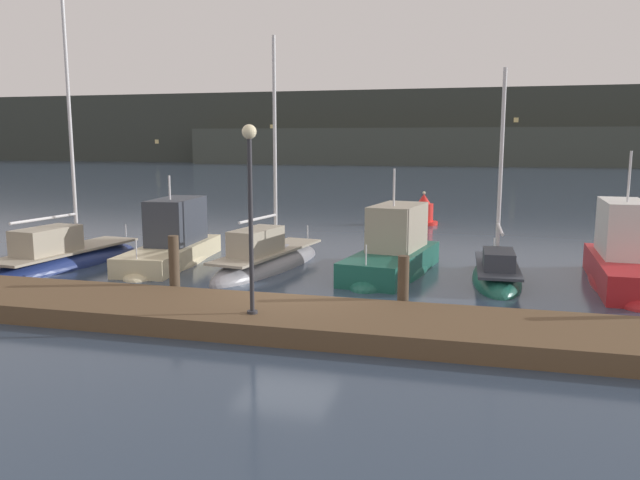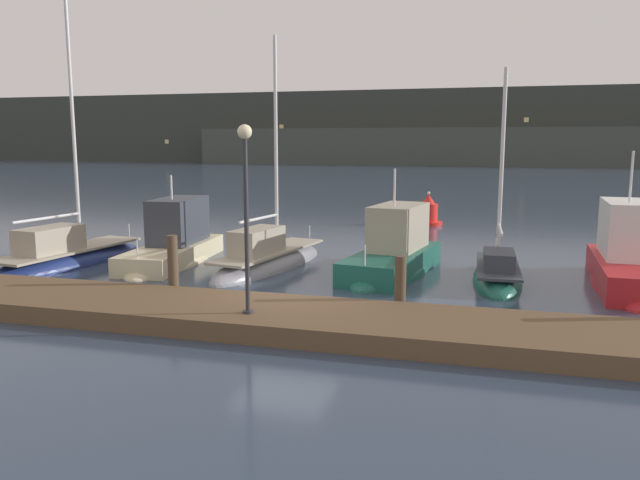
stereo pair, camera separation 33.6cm
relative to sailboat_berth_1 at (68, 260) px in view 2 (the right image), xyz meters
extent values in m
plane|color=#2D3D51|center=(9.02, -3.10, -0.17)|extent=(400.00, 400.00, 0.00)
cube|color=brown|center=(9.02, -4.99, 0.05)|extent=(26.61, 2.80, 0.45)
cylinder|color=#4C3D2D|center=(5.94, -3.34, 0.71)|extent=(0.28, 0.28, 1.77)
cylinder|color=#4C3D2D|center=(12.11, -3.34, 0.58)|extent=(0.28, 0.28, 1.52)
ellipsoid|color=navy|center=(0.01, 0.09, -0.17)|extent=(2.69, 7.09, 1.16)
cube|color=#A39984|center=(0.01, 0.09, 0.36)|extent=(2.26, 5.96, 0.08)
cube|color=#A39984|center=(-0.09, -0.73, 0.83)|extent=(1.38, 2.33, 0.85)
cylinder|color=silver|center=(0.08, 0.64, 4.57)|extent=(0.12, 0.12, 8.42)
cylinder|color=silver|center=(-0.09, -0.76, 1.56)|extent=(0.43, 2.81, 0.09)
cylinder|color=silver|center=(0.40, 3.25, 0.61)|extent=(0.04, 0.04, 0.50)
ellipsoid|color=beige|center=(3.36, 1.28, -0.17)|extent=(2.47, 6.30, 0.99)
cube|color=beige|center=(3.36, 1.28, 0.15)|extent=(2.26, 5.67, 0.64)
cube|color=#333842|center=(3.31, 1.90, 1.27)|extent=(1.56, 2.81, 1.60)
cube|color=black|center=(3.21, 3.12, 1.51)|extent=(1.20, 0.40, 0.71)
cylinder|color=silver|center=(3.35, 1.41, 2.49)|extent=(0.07, 0.07, 0.85)
cylinder|color=silver|center=(3.58, -1.29, 0.77)|extent=(0.04, 0.04, 0.60)
ellipsoid|color=gray|center=(6.94, 1.46, -0.17)|extent=(2.76, 6.88, 1.34)
cube|color=#A39984|center=(6.94, 1.46, 0.39)|extent=(2.32, 5.78, 0.08)
cube|color=#A39984|center=(6.80, 0.66, 0.85)|extent=(1.34, 2.28, 0.84)
cylinder|color=silver|center=(7.03, 1.98, 3.97)|extent=(0.12, 0.12, 7.15)
cylinder|color=silver|center=(6.83, 0.82, 1.58)|extent=(0.50, 2.35, 0.09)
cylinder|color=silver|center=(7.47, 4.49, 0.64)|extent=(0.04, 0.04, 0.50)
ellipsoid|color=#195647|center=(11.13, 1.52, -0.17)|extent=(2.96, 6.12, 1.32)
cube|color=#195647|center=(11.13, 1.52, 0.20)|extent=(2.70, 5.51, 0.74)
cube|color=#A39984|center=(11.23, 2.10, 1.30)|extent=(1.78, 2.77, 1.47)
cube|color=black|center=(11.42, 3.26, 1.52)|extent=(1.25, 0.48, 0.65)
cylinder|color=silver|center=(11.15, 1.64, 2.63)|extent=(0.07, 0.07, 1.20)
cylinder|color=silver|center=(10.73, -0.91, 0.86)|extent=(0.04, 0.04, 0.60)
ellipsoid|color=#195647|center=(14.43, 1.35, -0.17)|extent=(1.61, 5.07, 1.19)
cube|color=#333842|center=(14.43, 1.35, 0.31)|extent=(1.35, 4.26, 0.08)
cube|color=#333842|center=(14.44, 0.75, 0.61)|extent=(0.93, 1.63, 0.52)
cylinder|color=silver|center=(14.42, 1.76, 3.30)|extent=(0.12, 0.12, 5.96)
cylinder|color=silver|center=(14.45, 0.64, 1.53)|extent=(0.15, 2.23, 0.09)
cylinder|color=silver|center=(14.36, 3.66, 0.56)|extent=(0.04, 0.04, 0.50)
ellipsoid|color=red|center=(18.03, 1.53, -0.17)|extent=(1.99, 6.22, 1.09)
cube|color=red|center=(18.03, 1.53, 0.24)|extent=(1.82, 5.60, 0.83)
cube|color=silver|center=(18.05, 2.15, 1.49)|extent=(1.29, 2.75, 1.67)
cube|color=black|center=(18.10, 3.38, 1.74)|extent=(1.06, 0.35, 0.74)
cylinder|color=silver|center=(18.03, 1.65, 3.07)|extent=(0.07, 0.07, 1.49)
cylinder|color=red|center=(11.02, 13.95, -0.09)|extent=(1.47, 1.47, 0.16)
cylinder|color=red|center=(11.02, 13.95, 0.45)|extent=(0.98, 0.98, 0.92)
cone|color=red|center=(11.02, 13.95, 1.15)|extent=(0.69, 0.69, 0.50)
sphere|color=#F9EAB7|center=(11.02, 13.95, 1.45)|extent=(0.16, 0.16, 0.16)
cylinder|color=#2D2D33|center=(9.00, -5.52, 0.31)|extent=(0.24, 0.24, 0.06)
cylinder|color=#2D2D33|center=(9.00, -5.52, 2.25)|extent=(0.10, 0.10, 3.82)
sphere|color=#F9EAB7|center=(9.00, -5.52, 4.30)|extent=(0.32, 0.32, 0.32)
cube|color=#333833|center=(9.02, 103.08, 6.49)|extent=(240.00, 16.00, 13.32)
cube|color=#3F463F|center=(33.90, 93.08, 3.03)|extent=(144.00, 10.00, 6.40)
cube|color=#F4DB8C|center=(-49.19, 95.03, 3.87)|extent=(0.80, 0.10, 0.80)
cube|color=#F4DB8C|center=(-32.49, 95.03, 2.96)|extent=(0.80, 0.10, 0.80)
cube|color=#F4DB8C|center=(20.29, 95.03, 5.96)|extent=(0.80, 0.10, 0.80)
cube|color=#F4DB8C|center=(-2.90, 95.03, 3.78)|extent=(0.80, 0.10, 0.80)
cube|color=#F4DB8C|center=(19.06, 95.03, 7.56)|extent=(0.80, 0.10, 0.80)
cube|color=#F4DB8C|center=(18.57, 95.03, 4.79)|extent=(0.80, 0.10, 0.80)
cube|color=#F4DB8C|center=(-24.93, 95.03, 6.66)|extent=(0.80, 0.10, 0.80)
cube|color=#F4DB8C|center=(-27.78, 95.03, 2.90)|extent=(0.80, 0.10, 0.80)
camera|label=1|loc=(13.88, -18.26, 4.12)|focal=35.00mm
camera|label=2|loc=(14.21, -18.17, 4.12)|focal=35.00mm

